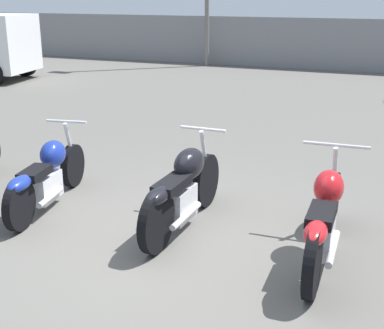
{
  "coord_description": "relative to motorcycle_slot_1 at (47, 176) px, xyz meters",
  "views": [
    {
      "loc": [
        2.31,
        -4.67,
        2.56
      ],
      "look_at": [
        0.0,
        0.78,
        0.65
      ],
      "focal_mm": 50.0,
      "sensor_mm": 36.0,
      "label": 1
    }
  ],
  "objects": [
    {
      "name": "fence_back",
      "position": [
        1.77,
        13.92,
        0.46
      ],
      "size": [
        40.0,
        0.04,
        1.74
      ],
      "color": "gray",
      "rests_on": "ground_plane"
    },
    {
      "name": "motorcycle_slot_2",
      "position": [
        1.8,
        0.09,
        0.06
      ],
      "size": [
        0.57,
        2.04,
        1.03
      ],
      "rotation": [
        0.0,
        0.0,
        0.0
      ],
      "color": "black",
      "rests_on": "ground_plane"
    },
    {
      "name": "ground_plane",
      "position": [
        1.77,
        -0.35,
        -0.41
      ],
      "size": [
        60.0,
        60.0,
        0.0
      ],
      "primitive_type": "plane",
      "color": "#5B5954"
    },
    {
      "name": "motorcycle_slot_1",
      "position": [
        0.0,
        0.0,
        0.0
      ],
      "size": [
        0.68,
        2.04,
        0.96
      ],
      "rotation": [
        0.0,
        0.0,
        0.2
      ],
      "color": "black",
      "rests_on": "ground_plane"
    },
    {
      "name": "motorcycle_slot_3",
      "position": [
        3.39,
        -0.07,
        0.04
      ],
      "size": [
        0.7,
        2.2,
        1.02
      ],
      "rotation": [
        0.0,
        0.0,
        0.05
      ],
      "color": "black",
      "rests_on": "ground_plane"
    }
  ]
}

